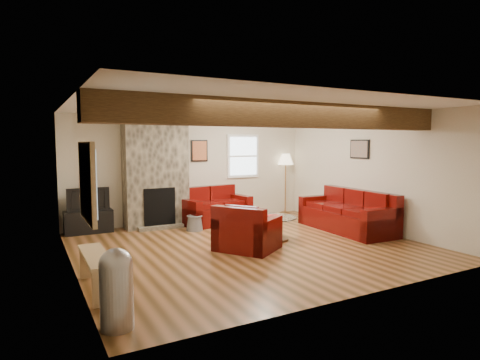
# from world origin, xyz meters

# --- Properties ---
(room) EXTENTS (8.00, 8.00, 8.00)m
(room) POSITION_xyz_m (0.00, 0.00, 1.25)
(room) COLOR #563716
(room) RESTS_ON ground
(floor) EXTENTS (6.00, 6.00, 0.00)m
(floor) POSITION_xyz_m (0.00, 0.00, 0.00)
(floor) COLOR #563716
(floor) RESTS_ON ground
(oak_beam) EXTENTS (6.00, 0.36, 0.38)m
(oak_beam) POSITION_xyz_m (0.00, -1.25, 2.31)
(oak_beam) COLOR #311E0E
(oak_beam) RESTS_ON room
(chimney_breast) EXTENTS (1.40, 0.67, 2.50)m
(chimney_breast) POSITION_xyz_m (-1.00, 2.49, 1.22)
(chimney_breast) COLOR #38342B
(chimney_breast) RESTS_ON floor
(back_window) EXTENTS (0.90, 0.08, 1.10)m
(back_window) POSITION_xyz_m (1.35, 2.71, 1.55)
(back_window) COLOR white
(back_window) RESTS_ON room
(hatch_window) EXTENTS (0.08, 1.00, 0.90)m
(hatch_window) POSITION_xyz_m (-2.96, -1.50, 1.45)
(hatch_window) COLOR tan
(hatch_window) RESTS_ON room
(ceiling_dome) EXTENTS (0.40, 0.40, 0.18)m
(ceiling_dome) POSITION_xyz_m (0.90, 0.90, 2.44)
(ceiling_dome) COLOR white
(ceiling_dome) RESTS_ON room
(artwork_back) EXTENTS (0.42, 0.06, 0.52)m
(artwork_back) POSITION_xyz_m (0.15, 2.71, 1.70)
(artwork_back) COLOR black
(artwork_back) RESTS_ON room
(artwork_right) EXTENTS (0.06, 0.55, 0.42)m
(artwork_right) POSITION_xyz_m (2.96, 0.30, 1.75)
(artwork_right) COLOR black
(artwork_right) RESTS_ON room
(sofa_three) EXTENTS (1.04, 2.29, 0.87)m
(sofa_three) POSITION_xyz_m (2.48, 0.15, 0.43)
(sofa_three) COLOR #450406
(sofa_three) RESTS_ON floor
(loveseat) EXTENTS (1.73, 1.17, 0.85)m
(loveseat) POSITION_xyz_m (0.33, 2.23, 0.42)
(loveseat) COLOR #450406
(loveseat) RESTS_ON floor
(armchair_red) EXTENTS (1.27, 1.31, 0.80)m
(armchair_red) POSITION_xyz_m (-0.15, -0.18, 0.40)
(armchair_red) COLOR #450406
(armchair_red) RESTS_ON floor
(coffee_table) EXTENTS (0.93, 0.93, 0.49)m
(coffee_table) POSITION_xyz_m (0.63, 0.20, 0.23)
(coffee_table) COLOR #442C15
(coffee_table) RESTS_ON floor
(tv_cabinet) EXTENTS (0.96, 0.38, 0.48)m
(tv_cabinet) POSITION_xyz_m (-2.45, 2.53, 0.24)
(tv_cabinet) COLOR black
(tv_cabinet) RESTS_ON floor
(television) EXTENTS (0.84, 0.11, 0.48)m
(television) POSITION_xyz_m (-2.45, 2.53, 0.72)
(television) COLOR black
(television) RESTS_ON tv_cabinet
(floor_lamp) EXTENTS (0.41, 0.41, 1.60)m
(floor_lamp) POSITION_xyz_m (2.56, 2.55, 1.36)
(floor_lamp) COLOR #A97E46
(floor_lamp) RESTS_ON floor
(pine_bench) EXTENTS (0.29, 1.24, 0.47)m
(pine_bench) POSITION_xyz_m (-2.83, -1.00, 0.23)
(pine_bench) COLOR tan
(pine_bench) RESTS_ON floor
(pedal_bin) EXTENTS (0.42, 0.42, 0.84)m
(pedal_bin) POSITION_xyz_m (-2.82, -2.22, 0.42)
(pedal_bin) COLOR #A5A4AA
(pedal_bin) RESTS_ON floor
(coal_bucket) EXTENTS (0.36, 0.36, 0.34)m
(coal_bucket) POSITION_xyz_m (-0.40, 1.70, 0.17)
(coal_bucket) COLOR gray
(coal_bucket) RESTS_ON floor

